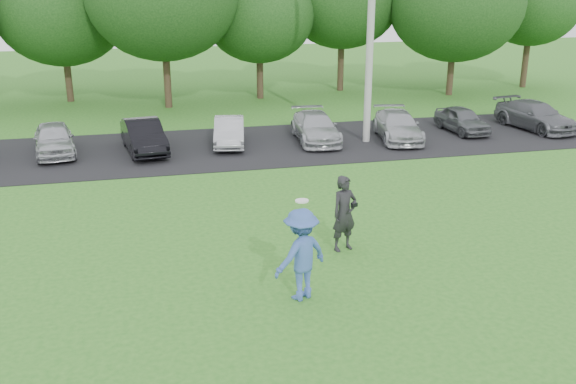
# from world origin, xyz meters

# --- Properties ---
(ground) EXTENTS (100.00, 100.00, 0.00)m
(ground) POSITION_xyz_m (0.00, 0.00, 0.00)
(ground) COLOR #2B6C1E
(ground) RESTS_ON ground
(parking_lot) EXTENTS (32.00, 6.50, 0.03)m
(parking_lot) POSITION_xyz_m (0.00, 13.00, 0.01)
(parking_lot) COLOR black
(parking_lot) RESTS_ON ground
(utility_pole) EXTENTS (0.28, 0.28, 10.30)m
(utility_pole) POSITION_xyz_m (5.37, 12.60, 5.15)
(utility_pole) COLOR #ABACA6
(utility_pole) RESTS_ON ground
(frisbee_player) EXTENTS (1.47, 1.22, 2.24)m
(frisbee_player) POSITION_xyz_m (-0.43, 0.46, 0.99)
(frisbee_player) COLOR #3C5CAA
(frisbee_player) RESTS_ON ground
(camera_bystander) EXTENTS (0.80, 0.65, 1.89)m
(camera_bystander) POSITION_xyz_m (1.20, 2.63, 0.94)
(camera_bystander) COLOR black
(camera_bystander) RESTS_ON ground
(parked_cars) EXTENTS (28.72, 4.56, 1.21)m
(parked_cars) POSITION_xyz_m (0.70, 13.04, 0.60)
(parked_cars) COLOR #4D1210
(parked_cars) RESTS_ON parking_lot
(tree_row) EXTENTS (42.39, 9.85, 8.64)m
(tree_row) POSITION_xyz_m (1.51, 22.76, 4.91)
(tree_row) COLOR #38281C
(tree_row) RESTS_ON ground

